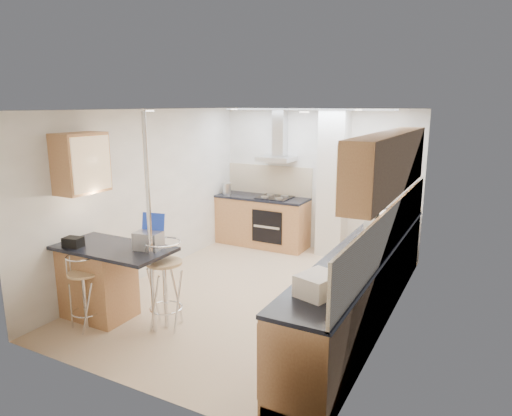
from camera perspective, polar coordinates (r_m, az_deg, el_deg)
The scene contains 16 objects.
ground at distance 6.40m, azimuth -0.22°, elevation -10.79°, with size 4.80×4.80×0.00m, color beige.
room_shell at distance 6.15m, azimuth 4.09°, elevation 3.22°, with size 3.64×4.84×2.51m.
right_counter at distance 5.73m, azimuth 13.32°, elevation -9.09°, with size 0.63×4.40×0.92m.
back_counter at distance 8.43m, azimuth 0.78°, elevation -1.62°, with size 1.70×0.63×0.92m.
peninsula at distance 5.77m, azimuth -17.30°, elevation -9.01°, with size 1.47×0.72×0.94m.
microwave at distance 5.97m, azimuth 15.21°, elevation -2.14°, with size 0.54×0.37×0.30m, color white.
laptop at distance 5.38m, azimuth -13.30°, elevation -3.97°, with size 0.30×0.22×0.20m, color #9FA1A7.
bag at distance 5.74m, azimuth -21.89°, elevation -3.98°, with size 0.21×0.15×0.12m, color black.
bar_stool_near at distance 5.71m, azimuth -20.66°, elevation -9.78°, with size 0.37×0.37×0.90m, color tan, non-canonical shape.
bar_stool_end at distance 5.45m, azimuth -11.28°, elevation -9.35°, with size 0.43×0.43×1.06m, color tan, non-canonical shape.
jar_a at distance 5.96m, azimuth 15.82°, elevation -2.87°, with size 0.12×0.12×0.17m, color white.
jar_b at distance 6.06m, azimuth 15.30°, elevation -2.60°, with size 0.11×0.11×0.16m, color white.
jar_c at distance 4.62m, azimuth 12.09°, elevation -6.99°, with size 0.14×0.14×0.20m, color #C2B79B.
jar_d at distance 4.61m, azimuth 12.77°, elevation -7.40°, with size 0.10×0.10×0.15m, color white.
bread_bin at distance 4.10m, azimuth 7.77°, elevation -9.47°, with size 0.29×0.37×0.19m, color white.
kettle at distance 8.57m, azimuth -3.66°, elevation 2.44°, with size 0.16×0.16×0.20m, color silver.
Camera 1 is at (2.76, -5.18, 2.57)m, focal length 32.00 mm.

